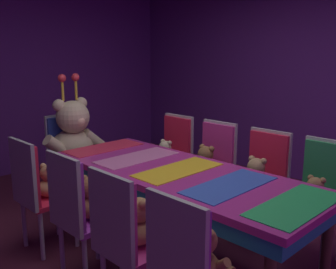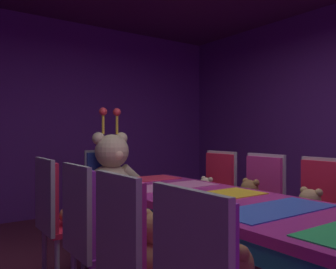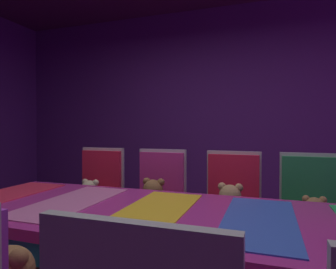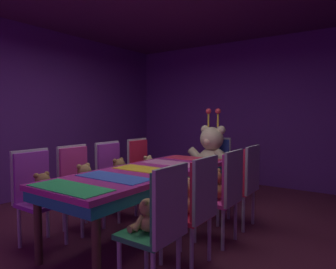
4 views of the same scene
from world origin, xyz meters
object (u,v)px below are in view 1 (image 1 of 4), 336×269
object	(u,v)px
chair_left_0	(186,265)
teddy_left_2	(92,200)
teddy_left_1	(140,224)
chair_left_2	(75,206)
chair_right_1	(264,173)
banquet_table	(178,180)
teddy_right_3	(165,154)
chair_right_0	(322,188)
teddy_right_0	(314,195)
teddy_right_2	(205,163)
teddy_left_0	(204,256)
chair_left_3	(33,185)
teddy_right_1	(255,177)
chair_left_1	(122,231)
chair_right_3	(174,150)
teddy_left_3	(50,183)
king_teddy_bear	(74,136)
throne_chair	(67,149)
chair_right_2	(214,160)

from	to	relation	value
chair_left_0	teddy_left_2	distance (m)	1.10
teddy_left_1	chair_left_2	world-z (taller)	chair_left_2
teddy_left_2	chair_right_1	distance (m)	1.57
banquet_table	teddy_right_3	distance (m)	1.09
chair_right_0	teddy_right_0	distance (m)	0.14
teddy_left_2	teddy_right_2	distance (m)	1.34
teddy_left_0	teddy_left_1	size ratio (longest dim) A/B	0.95
chair_right_1	chair_left_3	bearing A→B (deg)	-35.73
banquet_table	teddy_right_1	world-z (taller)	teddy_right_1
chair_left_1	chair_right_3	bearing A→B (deg)	35.29
banquet_table	chair_right_0	bearing A→B (deg)	-45.46
chair_left_3	chair_right_3	bearing A→B (deg)	-0.74
chair_left_2	teddy_left_3	world-z (taller)	chair_left_2
chair_left_2	king_teddy_bear	size ratio (longest dim) A/B	1.00
chair_left_1	chair_right_1	bearing A→B (deg)	0.27
chair_left_1	chair_right_1	world-z (taller)	same
teddy_left_1	chair_right_3	world-z (taller)	chair_right_3
chair_left_0	chair_left_3	distance (m)	1.71
chair_left_1	chair_right_1	xyz separation A→B (m)	(1.63, 0.01, 0.00)
teddy_left_2	throne_chair	size ratio (longest dim) A/B	0.35
chair_right_2	teddy_right_3	world-z (taller)	chair_right_2
teddy_right_3	king_teddy_bear	bearing A→B (deg)	-46.61
banquet_table	chair_left_2	xyz separation A→B (m)	(-0.81, 0.25, -0.06)
chair_left_2	teddy_right_1	distance (m)	1.57
chair_left_0	chair_right_1	distance (m)	1.71
teddy_left_1	king_teddy_bear	world-z (taller)	king_teddy_bear
chair_right_0	chair_right_3	world-z (taller)	same
chair_left_1	chair_left_3	xyz separation A→B (m)	(0.00, 1.18, 0.00)
chair_left_2	chair_right_1	distance (m)	1.71
teddy_left_2	teddy_right_1	size ratio (longest dim) A/B	1.03
chair_right_2	king_teddy_bear	world-z (taller)	king_teddy_bear
chair_left_0	teddy_right_1	xyz separation A→B (m)	(1.48, 0.54, -0.00)
chair_left_2	throne_chair	bearing A→B (deg)	61.58
chair_left_2	chair_left_1	bearing A→B (deg)	-91.24
chair_right_0	chair_right_1	bearing A→B (deg)	-89.37
teddy_left_3	chair_right_1	size ratio (longest dim) A/B	0.31
throne_chair	teddy_right_3	bearing A→B (deg)	37.25
teddy_right_1	king_teddy_bear	xyz separation A→B (m)	(-0.67, 1.87, 0.18)
teddy_right_2	king_teddy_bear	world-z (taller)	king_teddy_bear
teddy_right_3	chair_right_0	bearing A→B (deg)	94.82
teddy_left_2	chair_right_0	distance (m)	1.83
teddy_left_2	banquet_table	bearing A→B (deg)	-21.01
chair_left_3	teddy_right_2	xyz separation A→B (m)	(1.50, -0.59, -0.00)
chair_left_0	teddy_right_2	world-z (taller)	chair_left_0
chair_left_1	king_teddy_bear	world-z (taller)	king_teddy_bear
chair_right_1	throne_chair	xyz separation A→B (m)	(-0.81, 2.04, 0.00)
chair_right_0	teddy_right_2	bearing A→B (deg)	-82.92
chair_right_2	throne_chair	distance (m)	1.67
banquet_table	chair_left_3	bearing A→B (deg)	133.03
chair_left_1	teddy_left_3	xyz separation A→B (m)	(0.15, 1.18, -0.01)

